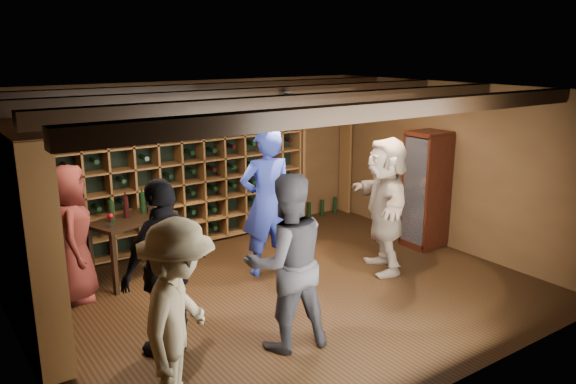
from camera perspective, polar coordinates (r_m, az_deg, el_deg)
ground at (r=7.16m, az=-0.17°, el=-10.12°), size 6.00×6.00×0.00m
room_shell at (r=6.58m, az=-0.44°, el=9.57°), size 6.00×6.00×6.00m
wine_rack_back at (r=8.52m, az=-12.09°, el=1.74°), size 4.65×0.30×2.20m
wine_rack_left at (r=6.51m, az=-25.68°, el=-3.36°), size 0.30×2.65×2.20m
crate_shelf at (r=9.91m, az=3.67°, el=6.27°), size 1.20×0.32×2.07m
display_cabinet at (r=8.75m, az=13.83°, el=0.00°), size 0.55×0.50×1.75m
man_blue_shirt at (r=7.41m, az=-2.18°, el=-1.09°), size 0.81×0.62×1.99m
man_grey_suit at (r=5.63m, az=-0.14°, el=-7.15°), size 1.01×0.86×1.82m
guest_red_floral at (r=7.16m, az=-21.21°, el=-3.98°), size 0.72×0.92×1.67m
guest_woman_black at (r=5.65m, az=-12.28°, el=-7.53°), size 1.14×0.77×1.80m
guest_khaki at (r=4.72m, az=-11.01°, el=-12.67°), size 1.19×1.25×1.70m
guest_beige at (r=7.67m, az=9.85°, el=-1.30°), size 1.26×1.77×1.85m
tasting_table at (r=7.61m, az=-15.54°, el=-3.19°), size 1.23×0.91×1.11m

